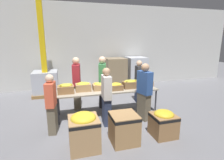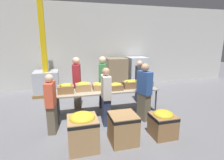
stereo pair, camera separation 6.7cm
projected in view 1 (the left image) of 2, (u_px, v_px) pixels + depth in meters
ground_plane at (108, 113)px, 5.65m from camera, size 30.00×30.00×0.00m
wall_back at (90, 47)px, 8.49m from camera, size 16.00×0.08×4.00m
sorting_table at (108, 91)px, 5.48m from camera, size 3.15×0.79×0.80m
banana_box_0 at (66, 88)px, 5.08m from camera, size 0.46×0.33×0.30m
banana_box_1 at (83, 86)px, 5.32m from camera, size 0.45×0.34×0.28m
banana_box_2 at (100, 86)px, 5.44m from camera, size 0.46×0.31×0.23m
banana_box_3 at (116, 86)px, 5.44m from camera, size 0.42×0.32×0.23m
banana_box_4 at (130, 84)px, 5.63m from camera, size 0.46×0.30×0.29m
banana_box_5 at (146, 83)px, 5.87m from camera, size 0.43×0.31×0.23m
volunteer_0 at (77, 84)px, 5.90m from camera, size 0.31×0.51×1.77m
volunteer_1 at (107, 97)px, 4.77m from camera, size 0.23×0.44×1.61m
volunteer_2 at (103, 82)px, 6.05m from camera, size 0.35×0.52×1.78m
volunteer_3 at (144, 92)px, 5.07m from camera, size 0.33×0.49×1.68m
volunteer_4 at (139, 82)px, 6.57m from camera, size 0.27×0.45×1.59m
volunteer_5 at (51, 105)px, 4.33m from camera, size 0.26×0.43×1.53m
donation_bin_0 at (84, 130)px, 3.74m from camera, size 0.64×0.64×0.83m
donation_bin_1 at (124, 127)px, 4.00m from camera, size 0.60×0.60×0.69m
donation_bin_2 at (163, 122)px, 4.28m from camera, size 0.56×0.56×0.67m
support_pillar at (43, 48)px, 6.96m from camera, size 0.21×0.21×4.00m
pallet_stack_0 at (46, 83)px, 7.47m from camera, size 1.08×1.08×1.03m
pallet_stack_1 at (115, 74)px, 8.32m from camera, size 0.99×0.99×1.49m
pallet_stack_2 at (136, 72)px, 8.80m from camera, size 1.01×1.01×1.49m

